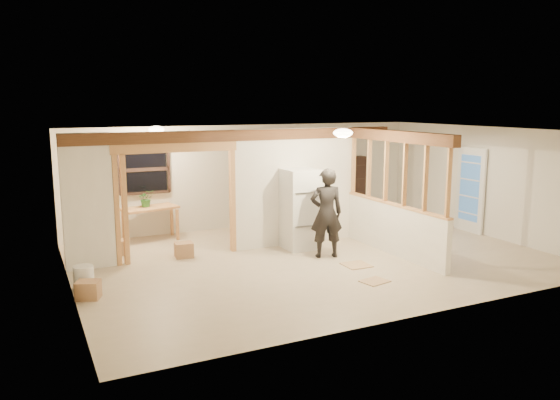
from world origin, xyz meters
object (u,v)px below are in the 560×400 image
bookshelf (350,187)px  work_table (150,224)px  shop_vac (89,244)px  woman (326,213)px  refrigerator (300,209)px

bookshelf → work_table: bearing=-177.8°
work_table → shop_vac: bearing=-159.2°
work_table → shop_vac: (-1.41, -0.91, -0.10)m
woman → work_table: woman is taller
work_table → shop_vac: 1.68m
refrigerator → work_table: 3.41m
bookshelf → refrigerator: bearing=-140.0°
refrigerator → bookshelf: bearing=40.0°
refrigerator → bookshelf: refrigerator is taller
bookshelf → shop_vac: bearing=-170.7°
refrigerator → woman: size_ratio=0.94×
refrigerator → shop_vac: size_ratio=3.06×
shop_vac → bookshelf: (6.78, 1.11, 0.54)m
woman → refrigerator: bearing=-63.6°
work_table → bookshelf: size_ratio=0.73×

